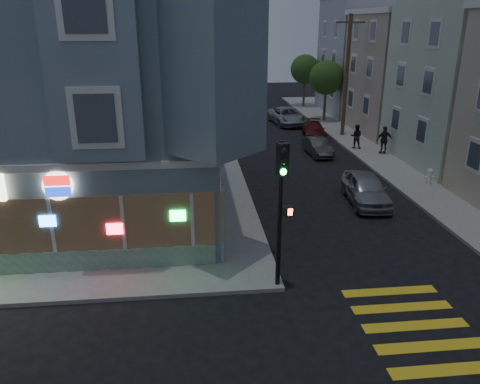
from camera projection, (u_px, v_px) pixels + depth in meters
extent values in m
plane|color=black|center=(196.00, 335.00, 13.50)|extent=(120.00, 120.00, 0.00)
cube|color=gray|center=(2.00, 147.00, 33.62)|extent=(33.00, 42.00, 0.15)
cube|color=gray|center=(480.00, 135.00, 37.28)|extent=(24.00, 42.00, 0.15)
cube|color=slate|center=(55.00, 89.00, 21.26)|extent=(14.00, 14.00, 11.00)
cube|color=silver|center=(60.00, 125.00, 21.82)|extent=(14.30, 14.30, 0.25)
cube|color=#196B33|center=(22.00, 263.00, 16.40)|extent=(13.60, 0.12, 0.80)
cube|color=#382B1E|center=(16.00, 227.00, 15.92)|extent=(13.60, 0.10, 2.00)
cylinder|color=white|center=(58.00, 186.00, 15.52)|extent=(1.00, 0.12, 1.00)
cube|color=tan|center=(434.00, 74.00, 37.24)|extent=(12.00, 8.60, 9.00)
cube|color=#A6A2B3|center=(389.00, 57.00, 45.40)|extent=(12.00, 8.60, 10.50)
cylinder|color=#4C3826|center=(346.00, 77.00, 35.56)|extent=(0.30, 0.30, 9.00)
cube|color=#4C3826|center=(351.00, 22.00, 34.23)|extent=(2.20, 0.12, 0.12)
cylinder|color=#4C3826|center=(325.00, 102.00, 42.17)|extent=(0.24, 0.24, 3.20)
sphere|color=#214016|center=(326.00, 77.00, 41.43)|extent=(3.00, 3.00, 3.00)
cylinder|color=#4C3826|center=(304.00, 90.00, 49.65)|extent=(0.24, 0.24, 3.20)
sphere|color=#214016|center=(305.00, 69.00, 48.91)|extent=(3.00, 3.00, 3.00)
imported|color=black|center=(356.00, 136.00, 32.84)|extent=(1.00, 0.90, 1.69)
imported|color=#25222B|center=(384.00, 140.00, 31.43)|extent=(1.10, 0.47, 1.87)
imported|color=#93959A|center=(366.00, 189.00, 23.19)|extent=(2.13, 4.51, 1.49)
imported|color=#36383B|center=(318.00, 147.00, 31.75)|extent=(1.44, 3.61, 1.17)
imported|color=#5A1418|center=(314.00, 130.00, 36.72)|extent=(2.15, 4.21, 1.17)
imported|color=#979BA0|center=(287.00, 116.00, 41.43)|extent=(3.00, 5.45, 1.44)
cylinder|color=black|center=(279.00, 216.00, 15.03)|extent=(0.16, 0.16, 4.98)
cube|color=black|center=(283.00, 160.00, 14.16)|extent=(0.39, 0.37, 1.04)
sphere|color=black|center=(284.00, 151.00, 13.90)|extent=(0.20, 0.20, 0.20)
sphere|color=black|center=(284.00, 161.00, 14.02)|extent=(0.20, 0.20, 0.20)
sphere|color=#19F23F|center=(283.00, 172.00, 14.13)|extent=(0.20, 0.20, 0.20)
cube|color=black|center=(288.00, 211.00, 14.80)|extent=(0.37, 0.29, 0.32)
cube|color=#FF2614|center=(289.00, 212.00, 14.70)|extent=(0.22, 0.02, 0.22)
cylinder|color=white|center=(429.00, 178.00, 25.59)|extent=(0.27, 0.27, 0.68)
sphere|color=white|center=(430.00, 171.00, 25.46)|extent=(0.29, 0.29, 0.29)
cylinder|color=white|center=(429.00, 177.00, 25.57)|extent=(0.51, 0.14, 0.14)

